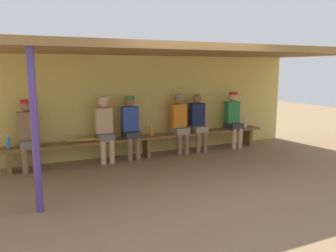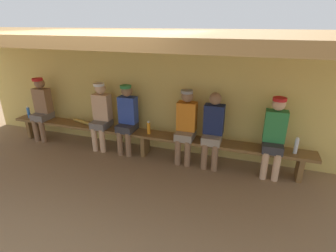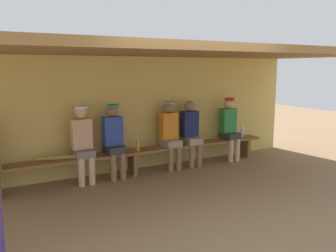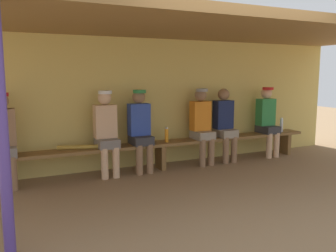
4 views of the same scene
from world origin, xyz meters
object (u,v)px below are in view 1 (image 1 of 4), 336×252
Objects in this scene: player_with_sunglasses at (198,120)px; player_in_white at (131,124)px; bench at (147,139)px; player_in_blue at (179,121)px; player_leftmost at (233,117)px; player_rightmost at (28,132)px; support_post at (35,132)px; water_bottle_blue at (8,143)px; water_bottle_clear at (245,122)px; water_bottle_green at (151,131)px; player_middle at (104,126)px; baseball_bat at (87,140)px.

player_in_white reaches higher than player_with_sunglasses.
bench is 4.46× the size of player_in_blue.
player_rightmost is (-4.68, 0.00, 0.00)m from player_leftmost.
player_with_sunglasses is 0.99× the size of player_in_white.
bench is at bearing -179.91° from player_leftmost.
support_post is 8.58× the size of water_bottle_blue.
support_post is 1.64× the size of player_in_blue.
water_bottle_clear is at bearing 0.31° from water_bottle_blue.
support_post is at bearing -138.86° from bench.
water_bottle_blue is at bearing -179.74° from water_bottle_green.
player_middle is at bearing 180.00° from player_leftmost.
player_middle is 5.38× the size of water_bottle_green.
water_bottle_clear is at bearing -0.22° from player_rightmost.
player_leftmost is at bearing 0.00° from player_rightmost.
player_leftmost reaches higher than player_with_sunglasses.
player_with_sunglasses is (1.29, 0.00, 0.34)m from bench.
water_bottle_green is (2.50, 2.07, -0.52)m from support_post.
baseball_bat is at bearing -180.00° from bench.
player_leftmost is 5.38× the size of water_bottle_green.
support_post is at bearing -125.05° from player_middle.
player_middle and player_leftmost have the same top height.
player_in_white is 2.03m from player_rightmost.
player_in_blue reaches higher than baseball_bat.
baseball_bat is at bearing -179.78° from player_in_white.
player_in_blue is at bearing 15.51° from baseball_bat.
bench is at bearing -179.86° from player_with_sunglasses.
player_with_sunglasses is 4.80× the size of water_bottle_clear.
baseball_bat is (1.45, 0.04, -0.09)m from water_bottle_blue.
water_bottle_clear is 3.92m from baseball_bat.
player_rightmost is at bearing 180.00° from player_leftmost.
player_with_sunglasses is at bearing 179.19° from water_bottle_clear.
player_leftmost is (0.99, 0.00, 0.02)m from player_with_sunglasses.
player_rightmost reaches higher than bench.
support_post is at bearing -155.84° from player_leftmost.
player_middle reaches higher than baseball_bat.
water_bottle_clear is (5.04, 2.08, -0.51)m from support_post.
player_with_sunglasses is at bearing 0.14° from bench.
bench is at bearing 0.94° from water_bottle_blue.
player_leftmost and player_rightmost have the same top height.
water_bottle_clear is at bearing 0.36° from water_bottle_green.
player_rightmost is 5.25× the size of water_bottle_blue.
player_leftmost is 4.84× the size of water_bottle_clear.
support_post is 3.29m from water_bottle_green.
player_in_white is 1.71× the size of baseball_bat.
support_post is 2.45m from baseball_bat.
player_in_white reaches higher than baseball_bat.
player_in_white reaches higher than bench.
player_rightmost is 2.50m from water_bottle_green.
support_post is 4.27m from player_with_sunglasses.
player_with_sunglasses is 1.65m from player_in_white.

